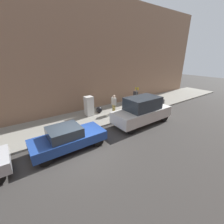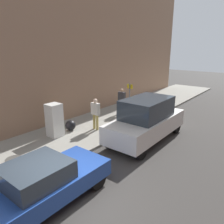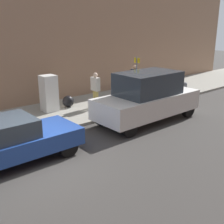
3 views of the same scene
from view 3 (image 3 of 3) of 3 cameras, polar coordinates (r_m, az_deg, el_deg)
ground_plane at (r=8.90m, az=-15.30°, el=-10.41°), size 80.00×80.00×0.00m
discarded_refrigerator at (r=13.46m, az=-12.69°, el=3.72°), size 0.66×0.68×1.69m
manhole_cover at (r=12.16m, az=-21.73°, el=-2.72°), size 0.70×0.70×0.02m
street_sign_post at (r=13.89m, az=4.95°, el=6.78°), size 0.36×0.07×2.47m
fire_hydrant at (r=17.03m, az=14.61°, el=4.74°), size 0.22×0.22×0.70m
trash_bag at (r=14.06m, az=-8.89°, el=2.16°), size 0.57×0.57×0.57m
pedestrian_walking_far at (r=13.63m, az=-3.38°, el=5.00°), size 0.50×0.23×1.73m
pedestrian_standing_near at (r=16.17m, az=4.63°, el=6.94°), size 0.50×0.23×1.73m
parked_hatchback_blue at (r=8.99m, az=-20.06°, el=-5.55°), size 1.73×4.17×1.42m
parked_van_white at (r=12.13m, az=7.25°, el=2.98°), size 1.92×4.89×2.15m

